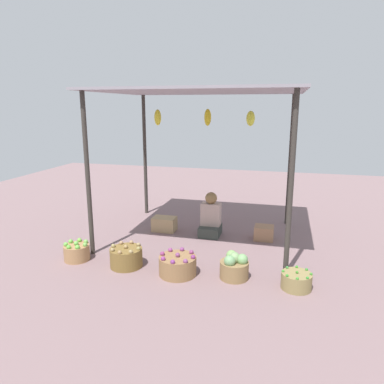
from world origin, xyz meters
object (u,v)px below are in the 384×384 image
at_px(basket_cabbages, 234,267).
at_px(wooden_crate_stacked_rear, 264,233).
at_px(vendor_person, 211,219).
at_px(basket_potatoes, 126,257).
at_px(basket_purple_onions, 178,265).
at_px(basket_green_apples, 77,252).
at_px(basket_green_chilies, 296,281).
at_px(wooden_crate_near_vendor, 164,224).

xyz_separation_m(basket_cabbages, wooden_crate_stacked_rear, (0.29, 1.56, -0.04)).
relative_size(vendor_person, basket_potatoes, 1.68).
relative_size(basket_purple_onions, basket_cabbages, 1.33).
height_order(vendor_person, basket_green_apples, vendor_person).
relative_size(basket_green_chilies, wooden_crate_near_vendor, 0.91).
height_order(basket_potatoes, basket_purple_onions, basket_potatoes).
distance_m(basket_cabbages, wooden_crate_near_vendor, 2.18).
relative_size(wooden_crate_near_vendor, wooden_crate_stacked_rear, 1.30).
relative_size(basket_purple_onions, wooden_crate_near_vendor, 1.21).
distance_m(basket_potatoes, basket_purple_onions, 0.79).
relative_size(basket_green_apples, basket_green_chilies, 0.99).
distance_m(basket_cabbages, wooden_crate_stacked_rear, 1.59).
relative_size(vendor_person, basket_green_apples, 2.06).
distance_m(basket_purple_onions, basket_green_chilies, 1.57).
xyz_separation_m(vendor_person, basket_cabbages, (0.65, -1.56, -0.14)).
xyz_separation_m(basket_green_apples, wooden_crate_stacked_rear, (2.66, 1.57, -0.01)).
height_order(basket_green_apples, wooden_crate_stacked_rear, basket_green_apples).
distance_m(basket_purple_onions, wooden_crate_near_vendor, 1.82).
height_order(vendor_person, wooden_crate_stacked_rear, vendor_person).
bearing_deg(wooden_crate_stacked_rear, basket_purple_onions, -122.52).
bearing_deg(basket_potatoes, basket_purple_onions, -4.56).
xyz_separation_m(vendor_person, basket_purple_onions, (-0.11, -1.65, -0.16)).
distance_m(basket_potatoes, basket_cabbages, 1.55).
distance_m(basket_green_apples, wooden_crate_stacked_rear, 3.09).
bearing_deg(wooden_crate_stacked_rear, basket_potatoes, -139.24).
xyz_separation_m(vendor_person, basket_green_chilies, (1.45, -1.65, -0.19)).
distance_m(basket_purple_onions, basket_cabbages, 0.77).
bearing_deg(basket_green_apples, wooden_crate_near_vendor, 61.67).
bearing_deg(wooden_crate_stacked_rear, basket_cabbages, -100.58).
height_order(vendor_person, basket_potatoes, vendor_person).
xyz_separation_m(vendor_person, basket_potatoes, (-0.91, -1.59, -0.16)).
distance_m(basket_green_apples, basket_cabbages, 2.37).
bearing_deg(basket_green_apples, wooden_crate_stacked_rear, 30.58).
distance_m(basket_purple_onions, wooden_crate_stacked_rear, 1.96).
bearing_deg(basket_cabbages, vendor_person, 112.53).
xyz_separation_m(basket_green_chilies, wooden_crate_near_vendor, (-2.32, 1.65, 0.02)).
relative_size(vendor_person, basket_green_chilies, 2.04).
relative_size(basket_purple_onions, wooden_crate_stacked_rear, 1.57).
bearing_deg(basket_purple_onions, wooden_crate_near_vendor, 114.61).
distance_m(vendor_person, basket_green_apples, 2.33).
xyz_separation_m(basket_cabbages, wooden_crate_near_vendor, (-1.52, 1.56, -0.03)).
bearing_deg(basket_cabbages, wooden_crate_stacked_rear, 79.42).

